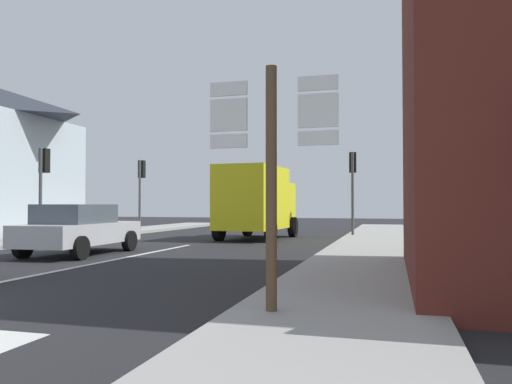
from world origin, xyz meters
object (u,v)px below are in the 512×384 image
object	(u,v)px
sedan_far	(79,229)
delivery_truck	(256,200)
traffic_light_far_right	(353,174)
route_sign_post	(272,169)
traffic_light_far_left	(141,179)
traffic_light_near_left	(43,173)

from	to	relation	value
sedan_far	delivery_truck	world-z (taller)	delivery_truck
sedan_far	traffic_light_far_right	distance (m)	12.26
route_sign_post	traffic_light_far_left	world-z (taller)	traffic_light_far_left
traffic_light_far_right	traffic_light_near_left	bearing A→B (deg)	-148.06
traffic_light_far_right	sedan_far	bearing A→B (deg)	-126.38
sedan_far	route_sign_post	world-z (taller)	route_sign_post
route_sign_post	traffic_light_far_left	distance (m)	20.35
route_sign_post	traffic_light_far_right	xyz separation A→B (m)	(-0.24, 16.36, 0.90)
sedan_far	traffic_light_near_left	xyz separation A→B (m)	(-3.64, 2.99, 1.87)
delivery_truck	traffic_light_near_left	distance (m)	8.46
traffic_light_far_left	traffic_light_far_right	bearing A→B (deg)	-3.76
delivery_truck	route_sign_post	xyz separation A→B (m)	(4.15, -14.42, 0.26)
route_sign_post	traffic_light_near_left	size ratio (longest dim) A/B	0.90
traffic_light_far_left	traffic_light_near_left	size ratio (longest dim) A/B	1.06
delivery_truck	traffic_light_far_left	distance (m)	7.48
traffic_light_near_left	traffic_light_far_left	bearing A→B (deg)	90.00
route_sign_post	traffic_light_far_right	world-z (taller)	traffic_light_far_right
traffic_light_far_left	traffic_light_far_right	world-z (taller)	traffic_light_far_right
delivery_truck	traffic_light_far_right	size ratio (longest dim) A/B	1.35
route_sign_post	traffic_light_far_right	bearing A→B (deg)	90.85
traffic_light_far_left	traffic_light_near_left	world-z (taller)	traffic_light_far_left
delivery_truck	route_sign_post	size ratio (longest dim) A/B	1.60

